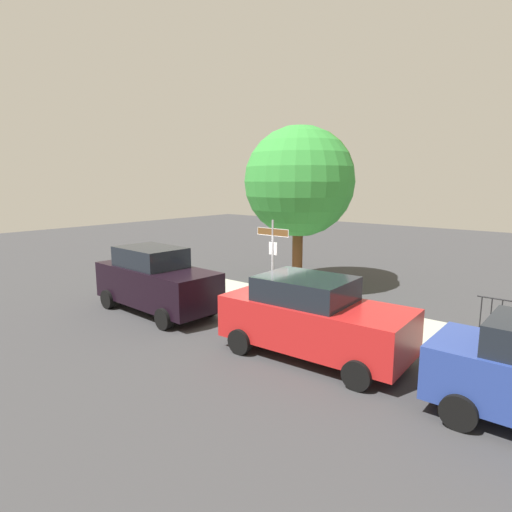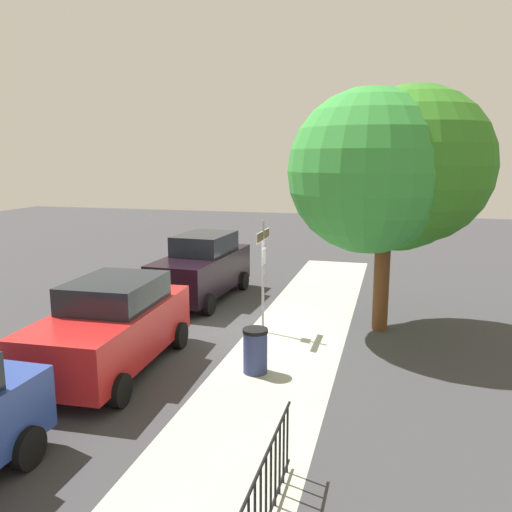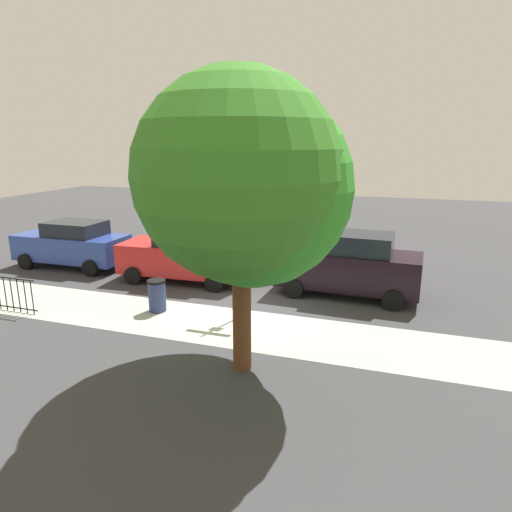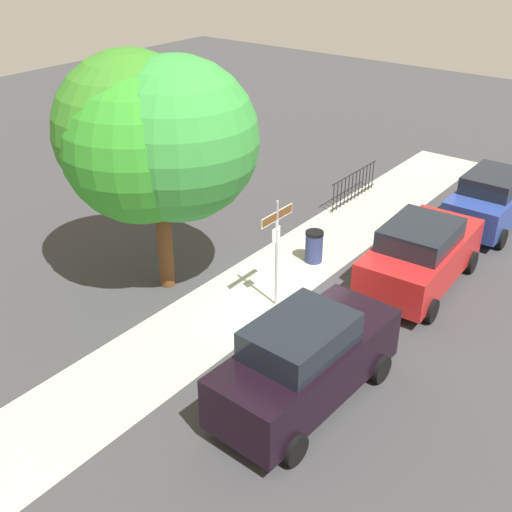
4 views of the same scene
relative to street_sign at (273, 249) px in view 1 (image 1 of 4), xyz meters
name	(u,v)px [view 1 (image 1 of 4)]	position (x,y,z in m)	size (l,w,h in m)	color
ground_plane	(264,311)	(-0.02, -0.40, -2.02)	(60.00, 60.00, 0.00)	#38383A
sidewalk_strip	(337,313)	(1.98, 0.90, -2.02)	(24.00, 2.60, 0.00)	#A7AC9C
street_sign	(273,249)	(0.00, 0.00, 0.00)	(1.28, 0.07, 3.00)	#9EA0A5
shade_tree	(299,181)	(-1.10, 3.14, 2.23)	(4.73, 5.17, 6.40)	brown
car_black	(156,280)	(-2.70, -2.74, -0.96)	(4.70, 2.15, 2.13)	black
car_red	(313,317)	(3.21, -2.56, -1.03)	(4.65, 2.32, 1.97)	red
trash_bin	(349,305)	(2.61, 0.50, -1.52)	(0.55, 0.55, 0.98)	navy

